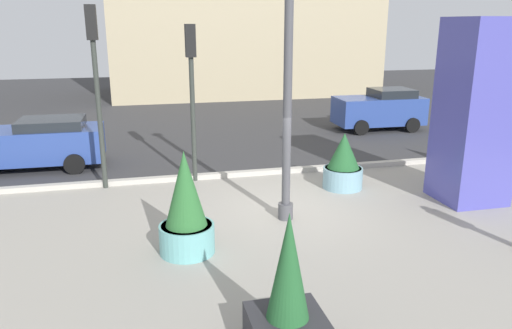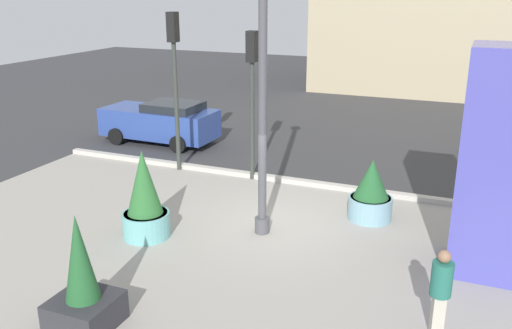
# 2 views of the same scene
# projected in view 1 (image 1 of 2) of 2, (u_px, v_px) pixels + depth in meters

# --- Properties ---
(ground_plane) EXTENTS (60.00, 60.00, 0.00)m
(ground_plane) POSITION_uv_depth(u_px,v_px,m) (252.00, 167.00, 16.25)
(ground_plane) COLOR #38383A
(plaza_pavement) EXTENTS (18.00, 10.00, 0.02)m
(plaza_pavement) POSITION_uv_depth(u_px,v_px,m) (314.00, 244.00, 10.65)
(plaza_pavement) COLOR #9E998E
(plaza_pavement) RESTS_ON ground_plane
(curb_strip) EXTENTS (18.00, 0.24, 0.16)m
(curb_strip) POSITION_uv_depth(u_px,v_px,m) (258.00, 173.00, 15.41)
(curb_strip) COLOR #B7B2A8
(curb_strip) RESTS_ON ground_plane
(lamp_post) EXTENTS (0.44, 0.44, 6.35)m
(lamp_post) POSITION_uv_depth(u_px,v_px,m) (288.00, 91.00, 11.14)
(lamp_post) COLOR #4C4C51
(lamp_post) RESTS_ON ground_plane
(art_pillar_blue) EXTENTS (1.56, 1.56, 4.72)m
(art_pillar_blue) POSITION_uv_depth(u_px,v_px,m) (476.00, 113.00, 12.65)
(art_pillar_blue) COLOR #4C4CAD
(art_pillar_blue) RESTS_ON ground_plane
(potted_plant_curbside) EXTENTS (1.08, 1.08, 2.15)m
(potted_plant_curbside) POSITION_uv_depth(u_px,v_px,m) (288.00, 303.00, 6.96)
(potted_plant_curbside) COLOR #2D2D33
(potted_plant_curbside) RESTS_ON ground_plane
(potted_plant_mid_plaza) EXTENTS (1.12, 1.12, 1.62)m
(potted_plant_mid_plaza) POSITION_uv_depth(u_px,v_px,m) (343.00, 164.00, 14.04)
(potted_plant_mid_plaza) COLOR #7AA8B7
(potted_plant_mid_plaza) RESTS_ON ground_plane
(potted_plant_by_pillar) EXTENTS (1.13, 1.13, 2.17)m
(potted_plant_by_pillar) POSITION_uv_depth(u_px,v_px,m) (186.00, 210.00, 9.99)
(potted_plant_by_pillar) COLOR #6BB2B2
(potted_plant_by_pillar) RESTS_ON ground_plane
(potted_plant_near_left) EXTENTS (0.94, 0.94, 2.32)m
(potted_plant_near_left) POSITION_uv_depth(u_px,v_px,m) (500.00, 137.00, 15.06)
(potted_plant_near_left) COLOR gray
(potted_plant_near_left) RESTS_ON ground_plane
(traffic_light_far_side) EXTENTS (0.28, 0.42, 4.55)m
(traffic_light_far_side) POSITION_uv_depth(u_px,v_px,m) (192.00, 78.00, 14.06)
(traffic_light_far_side) COLOR #333833
(traffic_light_far_side) RESTS_ON ground_plane
(traffic_light_corner) EXTENTS (0.28, 0.42, 5.04)m
(traffic_light_corner) POSITION_uv_depth(u_px,v_px,m) (95.00, 70.00, 13.32)
(traffic_light_corner) COLOR #333833
(traffic_light_corner) RESTS_ON ground_plane
(car_passing_lane) EXTENTS (4.45, 2.09, 1.62)m
(car_passing_lane) POSITION_uv_depth(u_px,v_px,m) (34.00, 143.00, 15.93)
(car_passing_lane) COLOR #2D4793
(car_passing_lane) RESTS_ON ground_plane
(car_intersection) EXTENTS (3.86, 2.07, 1.79)m
(car_intersection) POSITION_uv_depth(u_px,v_px,m) (380.00, 109.00, 21.79)
(car_intersection) COLOR #2D4793
(car_intersection) RESTS_ON ground_plane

